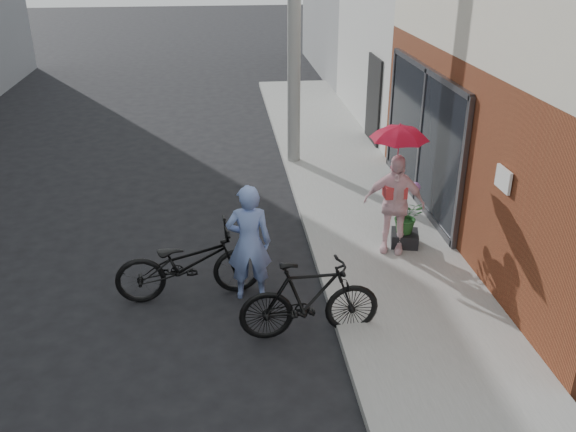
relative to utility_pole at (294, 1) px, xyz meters
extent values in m
plane|color=black|center=(-1.10, -6.00, -3.50)|extent=(80.00, 80.00, 0.00)
cube|color=gray|center=(1.00, -4.00, -3.44)|extent=(2.20, 24.00, 0.12)
cube|color=#9E9E99|center=(-0.16, -4.00, -3.44)|extent=(0.12, 24.00, 0.12)
cube|color=black|center=(2.06, -2.50, -2.14)|extent=(0.06, 3.80, 2.40)
cube|color=white|center=(2.06, -5.80, -1.68)|extent=(0.04, 0.40, 0.30)
cylinder|color=#9E9E99|center=(0.00, 0.00, 0.00)|extent=(0.28, 0.28, 7.00)
imported|color=#748DCF|center=(-1.28, -5.39, -2.64)|extent=(0.65, 0.44, 1.72)
imported|color=black|center=(-2.13, -5.29, -2.96)|extent=(2.12, 0.93, 1.08)
imported|color=black|center=(-0.58, -6.41, -2.96)|extent=(1.82, 0.58, 1.09)
imported|color=#FAD2D9|center=(1.03, -4.44, -2.58)|extent=(1.02, 0.70, 1.61)
imported|color=red|center=(1.03, -4.44, -1.40)|extent=(0.84, 0.84, 0.74)
cube|color=black|center=(1.30, -4.30, -3.27)|extent=(0.52, 0.52, 0.22)
imported|color=#235925|center=(1.30, -4.30, -2.87)|extent=(0.52, 0.45, 0.58)
camera|label=1|loc=(-1.59, -12.87, 1.24)|focal=38.00mm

